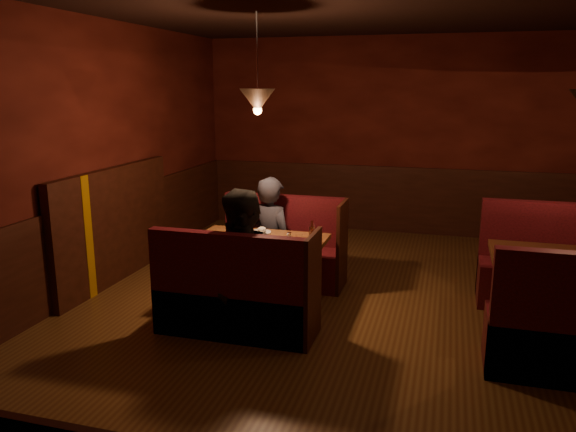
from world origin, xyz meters
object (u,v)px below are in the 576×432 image
(main_table, at_px, (261,254))
(main_bench_near, at_px, (236,302))
(second_bench_far, at_px, (555,274))
(diner_b, at_px, (246,244))
(second_table, at_px, (569,278))
(diner_a, at_px, (271,215))
(main_bench_far, at_px, (283,255))

(main_table, relative_size, main_bench_near, 0.91)
(second_bench_far, height_order, diner_b, diner_b)
(main_bench_near, bearing_deg, second_table, 15.06)
(second_bench_far, relative_size, diner_b, 0.88)
(diner_a, bearing_deg, main_bench_far, -120.01)
(diner_a, bearing_deg, diner_b, 121.11)
(second_bench_far, xyz_separation_m, diner_b, (-2.78, -1.44, 0.50))
(main_bench_far, bearing_deg, second_table, -14.36)
(main_bench_near, relative_size, second_table, 1.09)
(main_table, distance_m, diner_a, 0.71)
(diner_a, bearing_deg, second_bench_far, -153.86)
(main_bench_near, relative_size, second_bench_far, 0.98)
(main_table, relative_size, diner_b, 0.79)
(main_table, bearing_deg, second_bench_far, 15.74)
(main_bench_near, height_order, second_bench_far, second_bench_far)
(second_bench_far, bearing_deg, main_bench_far, -178.65)
(second_bench_far, bearing_deg, main_bench_near, -151.49)
(main_bench_near, xyz_separation_m, second_bench_far, (2.85, 1.55, 0.02))
(main_bench_far, xyz_separation_m, diner_a, (-0.11, -0.08, 0.47))
(main_bench_near, bearing_deg, main_bench_far, 90.00)
(main_table, bearing_deg, diner_b, -82.74)
(main_table, bearing_deg, diner_a, 98.46)
(diner_a, distance_m, diner_b, 1.31)
(diner_a, relative_size, diner_b, 0.95)
(second_table, distance_m, diner_b, 2.84)
(main_table, relative_size, second_table, 0.99)
(main_bench_far, relative_size, main_bench_near, 1.00)
(second_table, distance_m, diner_a, 3.00)
(diner_b, bearing_deg, second_bench_far, 23.52)
(main_bench_near, height_order, diner_a, diner_a)
(main_bench_far, bearing_deg, diner_a, -143.25)
(second_table, relative_size, diner_b, 0.80)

